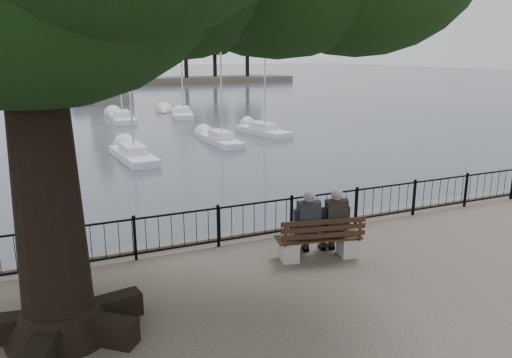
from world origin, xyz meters
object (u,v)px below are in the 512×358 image
person_left (306,226)px  lion_monument (99,82)px  person_right (333,225)px  bench (319,244)px

person_left → lion_monument: bearing=88.4°
person_right → person_left: bearing=167.8°
person_left → lion_monument: (1.38, 48.87, 0.52)m
person_left → lion_monument: lion_monument is taller
bench → lion_monument: 49.07m
bench → person_right: 0.55m
person_right → lion_monument: (0.75, 49.01, 0.52)m
bench → lion_monument: lion_monument is taller
lion_monument → person_right: bearing=-90.9°
bench → person_right: (0.38, 0.03, 0.39)m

